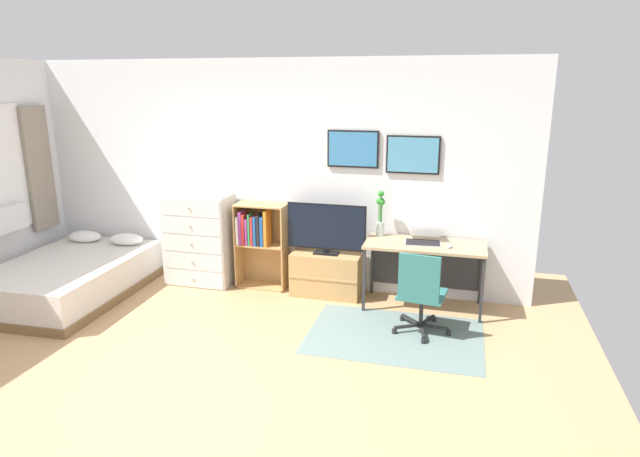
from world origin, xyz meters
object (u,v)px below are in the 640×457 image
object	(u,v)px
tv_stand	(327,274)
desk	(425,253)
bookshelf	(259,238)
computer_mouse	(450,246)
television	(326,229)
laptop	(423,236)
bed	(71,277)
bamboo_vase	(380,214)
dresser	(200,239)
office_chair	(421,291)

from	to	relation	value
tv_stand	desk	world-z (taller)	desk
bookshelf	computer_mouse	bearing A→B (deg)	-5.54
television	desk	xyz separation A→B (m)	(1.12, 0.00, -0.20)
laptop	computer_mouse	distance (m)	0.33
tv_stand	desk	bearing A→B (deg)	-0.90
television	bed	bearing A→B (deg)	-164.84
computer_mouse	bamboo_vase	xyz separation A→B (m)	(-0.78, 0.27, 0.24)
bed	laptop	world-z (taller)	laptop
laptop	computer_mouse	size ratio (longest dim) A/B	4.27
dresser	computer_mouse	size ratio (longest dim) A/B	10.80
dresser	laptop	bearing A→B (deg)	-0.19
bookshelf	laptop	distance (m)	1.96
desk	bookshelf	bearing A→B (deg)	178.21
television	computer_mouse	xyz separation A→B (m)	(1.38, -0.15, -0.05)
office_chair	laptop	xyz separation A→B (m)	(-0.05, 0.77, 0.35)
computer_mouse	bamboo_vase	size ratio (longest dim) A/B	0.20
bookshelf	desk	xyz separation A→B (m)	(1.98, -0.06, -0.01)
bed	laptop	xyz separation A→B (m)	(3.98, 0.78, 0.58)
desk	office_chair	size ratio (longest dim) A/B	1.50
office_chair	laptop	size ratio (longest dim) A/B	1.94
dresser	office_chair	world-z (taller)	dresser
bookshelf	television	size ratio (longest dim) A/B	1.12
bookshelf	office_chair	xyz separation A→B (m)	(2.00, -0.84, -0.16)
bed	bookshelf	size ratio (longest dim) A/B	1.99
bed	dresser	bearing A→B (deg)	29.70
tv_stand	computer_mouse	bearing A→B (deg)	-7.12
desk	computer_mouse	size ratio (longest dim) A/B	12.41
tv_stand	laptop	xyz separation A→B (m)	(1.09, -0.02, 0.55)
desk	bamboo_vase	xyz separation A→B (m)	(-0.52, 0.12, 0.39)
bookshelf	television	distance (m)	0.88
bamboo_vase	television	bearing A→B (deg)	-168.56
bookshelf	office_chair	distance (m)	2.17
bed	laptop	bearing A→B (deg)	9.04
laptop	bamboo_vase	size ratio (longest dim) A/B	0.85
bed	bamboo_vase	bearing A→B (deg)	12.47
bed	dresser	world-z (taller)	dresser
television	tv_stand	bearing A→B (deg)	90.00
television	bamboo_vase	distance (m)	0.64
tv_stand	bed	bearing A→B (deg)	-164.43
bed	desk	xyz separation A→B (m)	(4.01, 0.79, 0.38)
desk	laptop	world-z (taller)	laptop
bookshelf	dresser	bearing A→B (deg)	-175.53
bed	television	bearing A→B (deg)	13.10
bamboo_vase	desk	bearing A→B (deg)	-12.53
dresser	office_chair	xyz separation A→B (m)	(2.75, -0.78, -0.10)
desk	bamboo_vase	size ratio (longest dim) A/B	2.47
dresser	bamboo_vase	distance (m)	2.25
desk	bamboo_vase	distance (m)	0.66
bed	desk	bearing A→B (deg)	9.04
television	laptop	world-z (taller)	television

